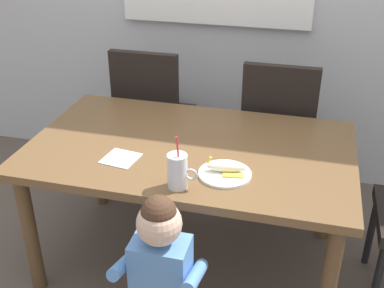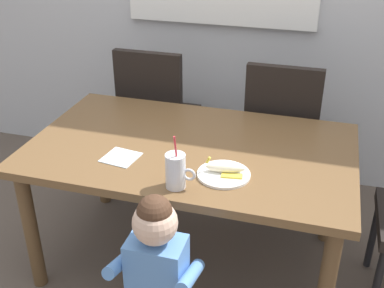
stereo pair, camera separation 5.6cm
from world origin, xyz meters
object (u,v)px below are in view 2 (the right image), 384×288
(milk_cup, at_px, (176,173))
(snack_plate, at_px, (224,174))
(toddler_standing, at_px, (157,265))
(dining_table, at_px, (191,161))
(paper_napkin, at_px, (121,157))
(peeled_banana, at_px, (226,168))
(dining_chair_left, at_px, (156,110))
(dining_chair_right, at_px, (282,128))

(milk_cup, distance_m, snack_plate, 0.23)
(snack_plate, bearing_deg, milk_cup, -140.65)
(toddler_standing, bearing_deg, milk_cup, 91.72)
(dining_table, height_order, snack_plate, snack_plate)
(dining_table, height_order, paper_napkin, paper_napkin)
(dining_table, xyz_separation_m, toddler_standing, (0.05, -0.64, -0.10))
(milk_cup, bearing_deg, peeled_banana, 40.33)
(peeled_banana, relative_size, paper_napkin, 1.17)
(milk_cup, xyz_separation_m, paper_napkin, (-0.32, 0.16, -0.06))
(dining_chair_left, height_order, milk_cup, dining_chair_left)
(snack_plate, xyz_separation_m, peeled_banana, (0.01, 0.01, 0.03))
(peeled_banana, bearing_deg, dining_table, 135.95)
(milk_cup, bearing_deg, dining_chair_right, 72.30)
(snack_plate, relative_size, paper_napkin, 1.53)
(toddler_standing, relative_size, paper_napkin, 5.59)
(dining_chair_left, bearing_deg, dining_table, 122.20)
(dining_chair_right, bearing_deg, dining_table, 60.76)
(dining_table, height_order, milk_cup, milk_cup)
(dining_chair_left, bearing_deg, snack_plate, 125.30)
(milk_cup, height_order, snack_plate, milk_cup)
(milk_cup, relative_size, paper_napkin, 1.67)
(dining_table, relative_size, toddler_standing, 1.85)
(dining_table, bearing_deg, milk_cup, -83.26)
(dining_chair_right, height_order, peeled_banana, dining_chair_right)
(snack_plate, relative_size, peeled_banana, 1.32)
(dining_chair_left, xyz_separation_m, toddler_standing, (0.49, -1.33, -0.02))
(dining_chair_right, height_order, toddler_standing, dining_chair_right)
(milk_cup, distance_m, paper_napkin, 0.36)
(toddler_standing, height_order, paper_napkin, toddler_standing)
(snack_plate, bearing_deg, dining_chair_right, 79.95)
(dining_chair_right, xyz_separation_m, peeled_banana, (-0.15, -0.87, 0.20))
(dining_chair_left, distance_m, toddler_standing, 1.42)
(dining_table, relative_size, dining_chair_left, 1.61)
(toddler_standing, xyz_separation_m, milk_cup, (-0.01, 0.28, 0.25))
(dining_table, xyz_separation_m, dining_chair_right, (0.37, 0.66, -0.08))
(snack_plate, bearing_deg, peeled_banana, 57.10)
(dining_chair_left, height_order, toddler_standing, dining_chair_left)
(dining_chair_left, distance_m, snack_plate, 1.14)
(snack_plate, distance_m, paper_napkin, 0.49)
(snack_plate, height_order, peeled_banana, peeled_banana)
(snack_plate, bearing_deg, paper_napkin, 177.81)
(peeled_banana, bearing_deg, snack_plate, -122.90)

